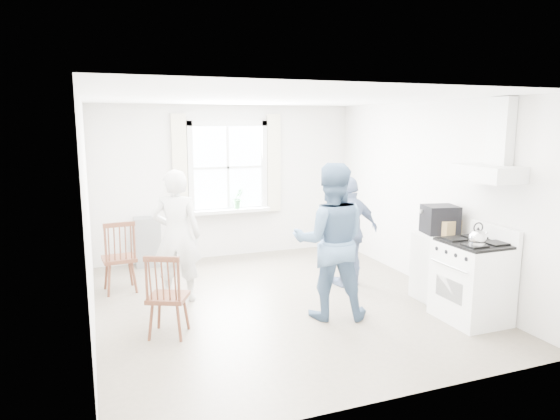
% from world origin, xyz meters
% --- Properties ---
extents(room_shell, '(4.62, 5.12, 2.64)m').
position_xyz_m(room_shell, '(0.00, 0.00, 1.30)').
color(room_shell, '#756A5A').
rests_on(room_shell, ground).
extents(window_assembly, '(1.88, 0.24, 1.70)m').
position_xyz_m(window_assembly, '(0.00, 2.45, 1.46)').
color(window_assembly, white).
rests_on(window_assembly, room_shell).
extents(range_hood, '(0.45, 0.76, 0.94)m').
position_xyz_m(range_hood, '(2.07, -1.35, 1.90)').
color(range_hood, silver).
rests_on(range_hood, room_shell).
extents(shelf_unit, '(0.40, 0.30, 0.80)m').
position_xyz_m(shelf_unit, '(-1.40, 2.33, 0.40)').
color(shelf_unit, gray).
rests_on(shelf_unit, ground).
extents(gas_stove, '(0.68, 0.76, 1.12)m').
position_xyz_m(gas_stove, '(1.91, -1.35, 0.48)').
color(gas_stove, white).
rests_on(gas_stove, ground).
extents(kettle, '(0.19, 0.19, 0.28)m').
position_xyz_m(kettle, '(1.77, -1.54, 1.04)').
color(kettle, silver).
rests_on(kettle, gas_stove).
extents(low_cabinet, '(0.50, 0.55, 0.90)m').
position_xyz_m(low_cabinet, '(1.98, -0.65, 0.45)').
color(low_cabinet, silver).
rests_on(low_cabinet, ground).
extents(stereo_stack, '(0.47, 0.44, 0.36)m').
position_xyz_m(stereo_stack, '(1.96, -0.65, 1.08)').
color(stereo_stack, black).
rests_on(stereo_stack, low_cabinet).
extents(cardboard_box, '(0.33, 0.27, 0.19)m').
position_xyz_m(cardboard_box, '(2.00, -0.76, 0.99)').
color(cardboard_box, olive).
rests_on(cardboard_box, low_cabinet).
extents(windsor_chair_a, '(0.46, 0.46, 1.01)m').
position_xyz_m(windsor_chair_a, '(-1.89, 1.08, 0.62)').
color(windsor_chair_a, '#492517').
rests_on(windsor_chair_a, ground).
extents(windsor_chair_b, '(0.53, 0.52, 0.95)m').
position_xyz_m(windsor_chair_b, '(-1.53, -0.61, 0.58)').
color(windsor_chair_b, '#492517').
rests_on(windsor_chair_b, ground).
extents(person_left, '(0.79, 0.79, 1.73)m').
position_xyz_m(person_left, '(-1.20, 0.55, 0.86)').
color(person_left, silver).
rests_on(person_left, ground).
extents(person_mid, '(1.16, 1.16, 1.85)m').
position_xyz_m(person_mid, '(0.41, -0.65, 0.93)').
color(person_mid, '#466182').
rests_on(person_mid, ground).
extents(person_right, '(0.99, 0.99, 1.57)m').
position_xyz_m(person_right, '(1.18, 0.30, 0.78)').
color(person_right, navy).
rests_on(person_right, ground).
extents(potted_plant, '(0.22, 0.22, 0.35)m').
position_xyz_m(potted_plant, '(0.14, 2.36, 1.03)').
color(potted_plant, '#35793F').
rests_on(potted_plant, window_assembly).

